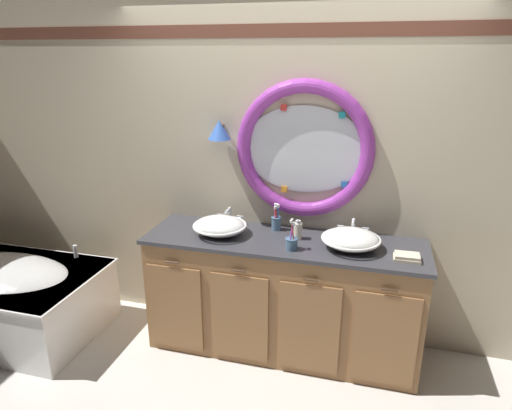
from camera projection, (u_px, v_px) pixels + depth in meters
The scene contains 12 objects.
ground_plane at pixel (267, 367), 3.26m from camera, with size 14.00×14.00×0.00m, color silver.
back_wall_assembly at pixel (288, 172), 3.36m from camera, with size 6.40×0.26×2.60m.
vanity_counter at pixel (282, 295), 3.34m from camera, with size 2.02×0.61×0.91m.
bathtub at pixel (5, 294), 3.63m from camera, with size 1.55×0.94×0.63m.
sink_basin_left at pixel (220, 226), 3.27m from camera, with size 0.40×0.40×0.13m.
sink_basin_right at pixel (351, 239), 3.04m from camera, with size 0.41×0.41×0.13m.
faucet_set_left at pixel (230, 217), 3.48m from camera, with size 0.21×0.13×0.14m.
faucet_set_right at pixel (353, 229), 3.25m from camera, with size 0.23×0.12×0.14m.
toothbrush_holder_left at pixel (276, 222), 3.36m from camera, with size 0.08×0.08×0.21m.
toothbrush_holder_right at pixel (292, 242), 3.02m from camera, with size 0.09×0.09×0.22m.
soap_dispenser at pixel (298, 230), 3.19m from camera, with size 0.06×0.07×0.15m.
folded_hand_towel at pixel (407, 257), 2.88m from camera, with size 0.17×0.12×0.04m.
Camera 1 is at (0.63, -2.63, 2.17)m, focal length 31.34 mm.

